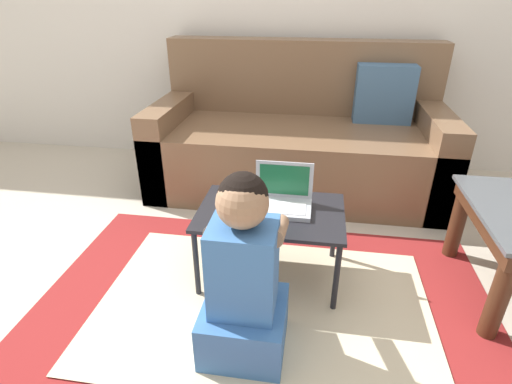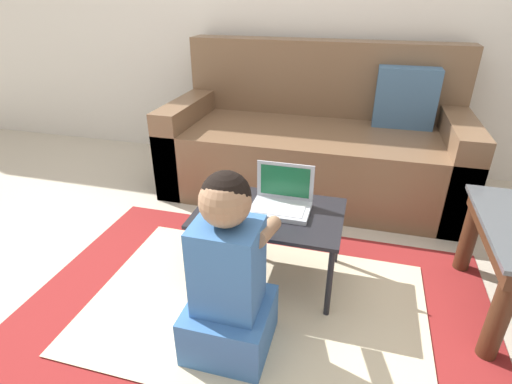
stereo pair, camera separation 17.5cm
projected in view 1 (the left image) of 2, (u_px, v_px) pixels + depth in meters
The scene contains 7 objects.
ground_plane at pixel (230, 303), 1.71m from camera, with size 16.00×16.00×0.00m, color beige.
area_rug at pixel (263, 306), 1.69m from camera, with size 1.93×1.28×0.01m.
couch at pixel (299, 141), 2.64m from camera, with size 1.82×0.86×0.91m.
laptop_desk at pixel (271, 218), 1.74m from camera, with size 0.63×0.42×0.35m.
laptop at pixel (282, 201), 1.73m from camera, with size 0.25×0.18×0.19m.
computer_mouse at pixel (238, 207), 1.71m from camera, with size 0.06×0.11×0.04m.
person_seated at pixel (244, 280), 1.37m from camera, with size 0.30×0.40×0.71m.
Camera 1 is at (0.31, -1.27, 1.21)m, focal length 28.00 mm.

